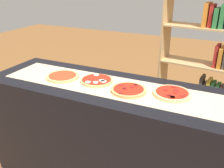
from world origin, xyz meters
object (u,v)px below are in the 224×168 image
pizza_pepperoni_3 (172,93)px  bookshelf (207,68)px  pizza_plain_0 (63,76)px  pizza_mozzarella_1 (97,80)px  pizza_pepperoni_2 (128,90)px

pizza_pepperoni_3 → bookshelf: (0.14, 1.13, -0.16)m
pizza_plain_0 → pizza_mozzarella_1: bearing=7.9°
pizza_plain_0 → bookshelf: (1.03, 1.18, -0.15)m
pizza_plain_0 → pizza_pepperoni_2: 0.59m
pizza_plain_0 → pizza_pepperoni_3: 0.89m
pizza_mozzarella_1 → pizza_pepperoni_2: (0.30, -0.06, 0.00)m
bookshelf → pizza_pepperoni_3: bearing=-97.1°
pizza_mozzarella_1 → pizza_pepperoni_2: same height
pizza_mozzarella_1 → pizza_plain_0: bearing=-172.1°
pizza_pepperoni_2 → pizza_mozzarella_1: bearing=168.0°
pizza_pepperoni_2 → pizza_pepperoni_3: 0.31m
pizza_pepperoni_2 → pizza_pepperoni_3: same height
pizza_pepperoni_2 → pizza_pepperoni_3: (0.30, 0.08, 0.00)m
pizza_mozzarella_1 → pizza_pepperoni_3: pizza_pepperoni_3 is taller
pizza_pepperoni_3 → pizza_mozzarella_1: bearing=-178.7°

